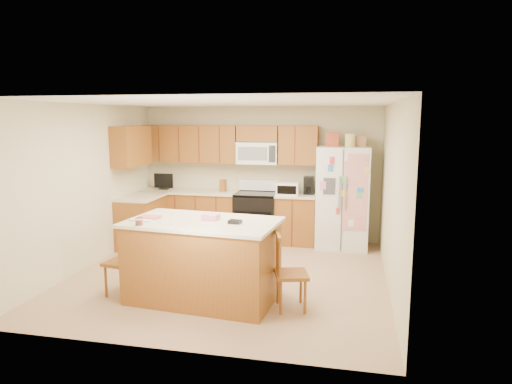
% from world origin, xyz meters
% --- Properties ---
extents(ground, '(4.50, 4.50, 0.00)m').
position_xyz_m(ground, '(0.00, 0.00, 0.00)').
color(ground, '#9B7655').
rests_on(ground, ground).
extents(room_shell, '(4.60, 4.60, 2.52)m').
position_xyz_m(room_shell, '(0.00, 0.00, 1.44)').
color(room_shell, beige).
rests_on(room_shell, ground).
extents(cabinetry, '(3.36, 1.56, 2.15)m').
position_xyz_m(cabinetry, '(-0.98, 1.79, 0.91)').
color(cabinetry, brown).
rests_on(cabinetry, ground).
extents(stove, '(0.76, 0.65, 1.13)m').
position_xyz_m(stove, '(0.00, 1.94, 0.47)').
color(stove, black).
rests_on(stove, ground).
extents(refrigerator, '(0.90, 0.79, 2.04)m').
position_xyz_m(refrigerator, '(1.57, 1.87, 0.92)').
color(refrigerator, white).
rests_on(refrigerator, ground).
extents(island, '(1.97, 1.26, 1.11)m').
position_xyz_m(island, '(-0.09, -0.93, 0.52)').
color(island, brown).
rests_on(island, ground).
extents(windsor_chair_left, '(0.45, 0.46, 0.94)m').
position_xyz_m(windsor_chair_left, '(-1.15, -1.00, 0.44)').
color(windsor_chair_left, brown).
rests_on(windsor_chair_left, ground).
extents(windsor_chair_back, '(0.40, 0.38, 0.92)m').
position_xyz_m(windsor_chair_back, '(-0.17, -0.31, 0.43)').
color(windsor_chair_back, brown).
rests_on(windsor_chair_back, ground).
extents(windsor_chair_right, '(0.47, 0.49, 0.94)m').
position_xyz_m(windsor_chair_right, '(1.02, -1.01, 0.44)').
color(windsor_chair_right, brown).
rests_on(windsor_chair_right, ground).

